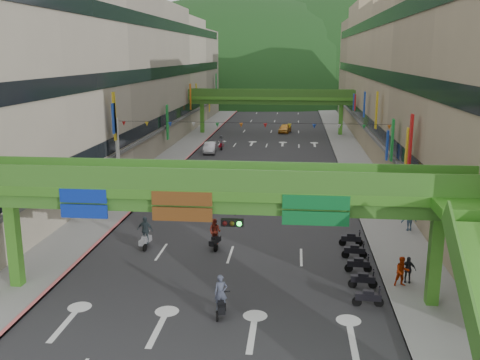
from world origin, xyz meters
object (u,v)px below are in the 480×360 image
at_px(scooter_rider_near, 221,297).
at_px(car_yellow, 285,128).
at_px(scooter_rider_mid, 215,234).
at_px(pedestrian_red, 402,274).
at_px(overpass_near, 232,205).
at_px(car_silver, 210,148).

relative_size(scooter_rider_near, car_yellow, 0.51).
xyz_separation_m(scooter_rider_mid, pedestrian_red, (11.02, -4.98, -0.22)).
height_order(overpass_near, car_silver, overpass_near).
bearing_deg(scooter_rider_near, car_yellow, 88.44).
distance_m(scooter_rider_near, car_silver, 44.37).
relative_size(car_yellow, pedestrian_red, 2.50).
bearing_deg(scooter_rider_near, pedestrian_red, 23.90).
xyz_separation_m(scooter_rider_near, car_yellow, (1.72, 63.16, -0.29)).
relative_size(overpass_near, scooter_rider_near, 13.23).
height_order(overpass_near, pedestrian_red, overpass_near).
xyz_separation_m(car_yellow, pedestrian_red, (7.63, -59.01, 0.12)).
bearing_deg(car_silver, pedestrian_red, -71.73).
distance_m(scooter_rider_mid, car_yellow, 54.15).
bearing_deg(overpass_near, car_yellow, 88.77).
relative_size(scooter_rider_mid, car_yellow, 0.49).
relative_size(scooter_rider_mid, pedestrian_red, 1.23).
xyz_separation_m(scooter_rider_mid, car_yellow, (3.39, 54.04, -0.35)).
xyz_separation_m(overpass_near, pedestrian_red, (8.96, 2.62, -4.38)).
bearing_deg(scooter_rider_near, car_silver, 99.78).
xyz_separation_m(car_silver, pedestrian_red, (16.89, -39.58, 0.13)).
height_order(overpass_near, scooter_rider_near, overpass_near).
height_order(overpass_near, scooter_rider_mid, overpass_near).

